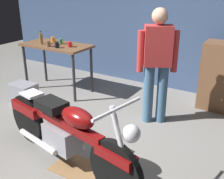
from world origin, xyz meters
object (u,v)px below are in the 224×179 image
mug_orange_travel (53,39)px  storage_bin (23,93)px  mug_red_diner (70,44)px  mug_black_matte (57,45)px  person_standing (157,62)px  mug_brown_stoneware (48,44)px  bottle (41,39)px  motorcycle (65,131)px  mug_green_speckled (61,41)px

mug_orange_travel → storage_bin: bearing=-87.3°
mug_red_diner → mug_black_matte: bearing=-131.0°
person_standing → storage_bin: (-2.21, -0.54, -0.76)m
mug_black_matte → mug_orange_travel: size_ratio=1.00×
person_standing → mug_brown_stoneware: (-2.05, -0.01, 0.03)m
mug_orange_travel → bottle: (-0.05, -0.26, 0.05)m
mug_brown_stoneware → mug_orange_travel: size_ratio=1.05×
person_standing → mug_black_matte: 1.86m
storage_bin → mug_red_diner: (0.50, 0.71, 0.78)m
motorcycle → bottle: size_ratio=8.96×
storage_bin → bottle: bottle is taller
person_standing → mug_black_matte: (-1.86, 0.00, 0.02)m
motorcycle → mug_black_matte: 2.14m
storage_bin → mug_brown_stoneware: bearing=73.1°
person_standing → mug_red_diner: 1.72m
mug_black_matte → mug_orange_travel: (-0.40, 0.34, -0.00)m
mug_brown_stoneware → mug_red_diner: bearing=27.5°
motorcycle → mug_green_speckled: (-1.57, 1.79, 0.50)m
storage_bin → mug_black_matte: size_ratio=4.14×
storage_bin → mug_orange_travel: (-0.04, 0.88, 0.78)m
motorcycle → mug_brown_stoneware: (-1.61, 1.51, 0.50)m
storage_bin → mug_black_matte: bearing=56.9°
mug_brown_stoneware → mug_red_diner: size_ratio=1.02×
person_standing → mug_brown_stoneware: size_ratio=14.83×
mug_red_diner → storage_bin: bearing=-125.1°
bottle → person_standing: bearing=-2.1°
storage_bin → mug_orange_travel: size_ratio=4.12×
mug_red_diner → mug_orange_travel: (-0.54, 0.17, 0.00)m
mug_brown_stoneware → mug_green_speckled: bearing=81.5°
mug_black_matte → bottle: (-0.45, 0.08, 0.05)m
motorcycle → storage_bin: size_ratio=4.91×
mug_black_matte → mug_red_diner: bearing=49.0°
motorcycle → mug_green_speckled: bearing=142.9°
mug_brown_stoneware → mug_red_diner: mug_brown_stoneware is taller
mug_red_diner → mug_green_speckled: (-0.30, 0.10, 0.00)m
mug_brown_stoneware → mug_orange_travel: 0.40m
mug_red_diner → person_standing: bearing=-5.7°
mug_brown_stoneware → mug_red_diner: 0.38m
mug_green_speckled → mug_orange_travel: 0.26m
mug_red_diner → motorcycle: bearing=-52.9°
motorcycle → mug_red_diner: size_ratio=19.53×
storage_bin → bottle: size_ratio=1.83×
person_standing → mug_brown_stoneware: bearing=-30.0°
motorcycle → person_standing: person_standing is taller
mug_green_speckled → mug_brown_stoneware: bearing=-98.5°
mug_brown_stoneware → bottle: bottle is taller
mug_black_matte → bottle: size_ratio=0.44×
mug_green_speckled → motorcycle: bearing=-48.7°
person_standing → mug_green_speckled: size_ratio=15.68×
motorcycle → mug_green_speckled: motorcycle is taller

